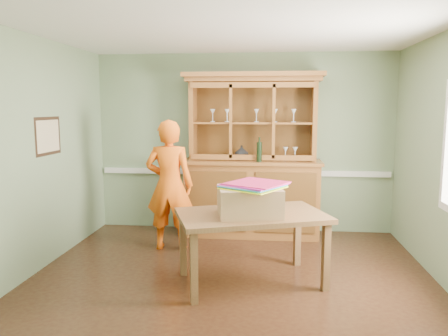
# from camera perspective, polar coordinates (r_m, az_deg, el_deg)

# --- Properties ---
(floor) EXTENTS (4.50, 4.50, 0.00)m
(floor) POSITION_cam_1_polar(r_m,az_deg,el_deg) (5.05, 0.97, -14.06)
(floor) COLOR #3F2614
(floor) RESTS_ON ground
(ceiling) EXTENTS (4.50, 4.50, 0.00)m
(ceiling) POSITION_cam_1_polar(r_m,az_deg,el_deg) (4.75, 1.05, 17.74)
(ceiling) COLOR white
(ceiling) RESTS_ON wall_back
(wall_back) EXTENTS (4.50, 0.00, 4.50)m
(wall_back) POSITION_cam_1_polar(r_m,az_deg,el_deg) (6.70, 2.54, 3.28)
(wall_back) COLOR gray
(wall_back) RESTS_ON floor
(wall_left) EXTENTS (0.00, 4.00, 4.00)m
(wall_left) POSITION_cam_1_polar(r_m,az_deg,el_deg) (5.40, -23.52, 1.52)
(wall_left) COLOR gray
(wall_left) RESTS_ON floor
(wall_front) EXTENTS (4.50, 0.00, 4.50)m
(wall_front) POSITION_cam_1_polar(r_m,az_deg,el_deg) (2.75, -2.71, -3.38)
(wall_front) COLOR gray
(wall_front) RESTS_ON floor
(chair_rail) EXTENTS (4.41, 0.05, 0.08)m
(chair_rail) POSITION_cam_1_polar(r_m,az_deg,el_deg) (6.73, 2.50, -0.56)
(chair_rail) COLOR white
(chair_rail) RESTS_ON wall_back
(framed_map) EXTENTS (0.03, 0.60, 0.46)m
(framed_map) POSITION_cam_1_polar(r_m,az_deg,el_deg) (5.64, -21.95, 3.89)
(framed_map) COLOR black
(framed_map) RESTS_ON wall_left
(china_hutch) EXTENTS (2.03, 0.67, 2.39)m
(china_hutch) POSITION_cam_1_polar(r_m,az_deg,el_deg) (6.48, 3.66, -1.46)
(china_hutch) COLOR #925B27
(china_hutch) RESTS_ON floor
(dining_table) EXTENTS (1.76, 1.38, 0.77)m
(dining_table) POSITION_cam_1_polar(r_m,az_deg,el_deg) (4.71, 3.62, -6.98)
(dining_table) COLOR brown
(dining_table) RESTS_ON floor
(cardboard_box) EXTENTS (0.72, 0.62, 0.30)m
(cardboard_box) POSITION_cam_1_polar(r_m,az_deg,el_deg) (4.56, 3.34, -4.38)
(cardboard_box) COLOR #AB7958
(cardboard_box) RESTS_ON dining_table
(kite_stack) EXTENTS (0.73, 0.73, 0.05)m
(kite_stack) POSITION_cam_1_polar(r_m,az_deg,el_deg) (4.50, 3.97, -2.26)
(kite_stack) COLOR #FCFF20
(kite_stack) RESTS_ON cardboard_box
(person) EXTENTS (0.64, 0.43, 1.74)m
(person) POSITION_cam_1_polar(r_m,az_deg,el_deg) (5.83, -7.13, -2.24)
(person) COLOR #F9610F
(person) RESTS_ON floor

